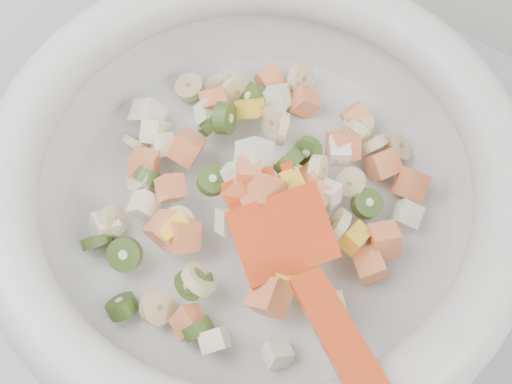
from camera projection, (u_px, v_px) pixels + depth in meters
The scene contains 2 objects.
counter at pixel (156, 288), 0.97m from camera, with size 2.00×0.60×0.90m, color #9C9DA2.
mixing_bowl at pixel (256, 185), 0.47m from camera, with size 0.45×0.39×0.16m.
Camera 1 is at (0.31, 1.26, 1.38)m, focal length 45.00 mm.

